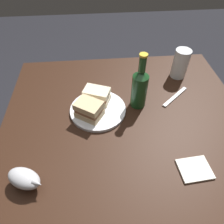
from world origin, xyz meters
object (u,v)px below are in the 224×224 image
Objects in this scene: sandwich_half_right at (89,109)px; fork at (175,97)px; napkin at (195,169)px; pint_glass at (180,65)px; cider_bottle at (140,87)px; plate at (98,110)px; gravy_boat at (25,179)px; sandwich_half_left at (97,95)px.

sandwich_half_right is 0.42m from fork.
sandwich_half_right is at bearing 142.48° from napkin.
cider_bottle is at bearing -141.81° from pint_glass.
pint_glass reaches higher than plate.
fork is at bearing 31.13° from gravy_boat.
pint_glass is 0.55m from napkin.
pint_glass is (0.47, 0.26, 0.02)m from sandwich_half_right.
sandwich_half_left reaches higher than napkin.
plate is 1.90× the size of sandwich_half_left.
sandwich_half_left is at bearing 172.13° from cider_bottle.
napkin is at bearing 0.04° from gravy_boat.
gravy_boat is 0.57m from napkin.
cider_bottle is at bearing 16.29° from sandwich_half_right.
sandwich_half_right is (-0.04, -0.09, 0.00)m from sandwich_half_left.
sandwich_half_left is 0.50× the size of cider_bottle.
cider_bottle reaches higher than gravy_boat.
napkin is at bearing 43.34° from fork.
gravy_boat is at bearing -179.96° from napkin.
sandwich_half_left is 0.19m from cider_bottle.
gravy_boat is at bearing -141.64° from pint_glass.
napkin is at bearing -67.40° from cider_bottle.
cider_bottle is (0.18, -0.03, 0.05)m from sandwich_half_left.
napkin is (0.14, -0.34, -0.10)m from cider_bottle.
pint_glass reaches higher than fork.
sandwich_half_left is 0.37m from fork.
gravy_boat is 0.75× the size of fork.
pint_glass is 0.32m from cider_bottle.
plate is 1.83× the size of gravy_boat.
gravy_boat is at bearing -127.24° from sandwich_half_right.
gravy_boat is 0.52× the size of cider_bottle.
cider_bottle is 0.38m from napkin.
pint_glass is 0.57× the size of cider_bottle.
sandwich_half_right is 0.53m from pint_glass.
gravy_boat reaches higher than napkin.
sandwich_half_left reaches higher than plate.
fork is (0.37, 0.06, -0.00)m from plate.
cider_bottle is (0.22, 0.06, 0.05)m from sandwich_half_right.
plate is 0.45m from napkin.
sandwich_half_left reaches higher than fork.
sandwich_half_left is 0.44m from gravy_boat.
cider_bottle is 0.21m from fork.
sandwich_half_right is 0.73× the size of fork.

